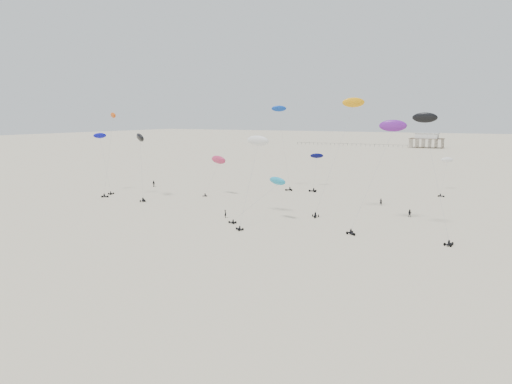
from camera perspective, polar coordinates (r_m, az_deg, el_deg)
The scene contains 19 objects.
ground_plane at distance 199.99m, azimuth 15.05°, elevation 2.35°, with size 900.00×900.00×0.00m, color beige.
pavilion_main at distance 348.62m, azimuth 18.92°, elevation 5.49°, with size 21.00×13.00×9.80m.
pier_fence at distance 360.39m, azimuth 10.67°, elevation 5.35°, with size 80.20×0.20×1.50m.
rig_0 at distance 144.56m, azimuth -17.08°, elevation 4.41°, with size 8.66×5.98×16.78m.
rig_2 at distance 109.12m, azimuth 10.19°, elevation 7.46°, with size 8.39×12.33×25.58m.
rig_3 at distance 98.63m, azimuth 14.74°, elevation 5.64°, with size 7.82×14.92×21.95m.
rig_4 at distance 149.00m, azimuth 20.85°, elevation 2.44°, with size 3.59×15.54×15.43m.
rig_5 at distance 130.25m, azimuth -13.04°, elevation 4.94°, with size 7.50×7.68×17.03m.
rig_6 at distance 147.41m, azimuth 6.81°, elevation 2.77°, with size 6.63×13.79×14.10m.
rig_7 at distance 135.17m, azimuth -16.38°, elevation 4.79°, with size 5.06×3.98×22.10m.
rig_8 at distance 144.62m, azimuth 2.95°, elevation 7.08°, with size 8.49×6.26×24.28m.
rig_9 at distance 103.85m, azimuth 0.03°, elevation 5.02°, with size 7.15×16.29×20.31m.
rig_11 at distance 133.77m, azimuth -4.43°, elevation 3.36°, with size 6.03×6.77×10.92m.
rig_12 at distance 93.63m, azimuth 19.29°, elevation 5.16°, with size 9.67×11.30×22.73m.
rig_13 at distance 100.47m, azimuth 1.70°, elevation 0.59°, with size 9.91×9.01×11.66m.
spectator_0 at distance 104.88m, azimuth -3.51°, elevation -2.97°, with size 0.73×0.50×2.01m, color black.
spectator_1 at distance 110.26m, azimuth 17.15°, elevation -2.77°, with size 0.94×0.55×1.93m, color black.
spectator_2 at distance 153.23m, azimuth -11.61°, elevation 0.60°, with size 1.31×0.70×2.21m, color black.
spectator_3 at distance 122.94m, azimuth 14.06°, elevation -1.48°, with size 0.70×0.48×1.93m, color black.
Camera 1 is at (42.94, 5.84, 21.29)m, focal length 35.00 mm.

